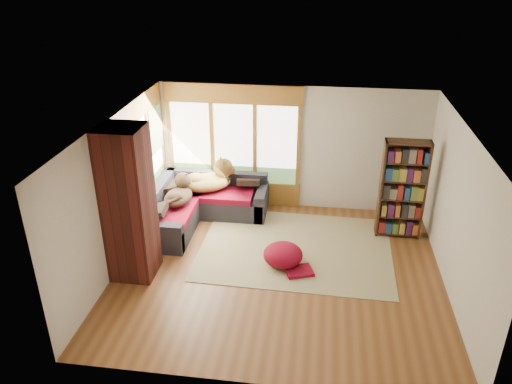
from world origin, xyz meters
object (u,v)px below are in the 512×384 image
(bookshelf, at_px, (402,190))
(pouf, at_px, (283,254))
(brick_chimney, at_px, (129,204))
(dog_brindle, at_px, (179,191))
(sectional_sofa, at_px, (191,203))
(area_rug, at_px, (296,248))
(dog_tan, at_px, (211,176))

(bookshelf, relative_size, pouf, 2.78)
(brick_chimney, distance_m, dog_brindle, 1.80)
(sectional_sofa, bearing_deg, brick_chimney, -102.05)
(area_rug, bearing_deg, sectional_sofa, 157.09)
(area_rug, height_order, dog_brindle, dog_brindle)
(area_rug, bearing_deg, bookshelf, 21.66)
(sectional_sofa, relative_size, pouf, 3.17)
(sectional_sofa, xyz_separation_m, dog_tan, (0.37, 0.25, 0.52))
(sectional_sofa, bearing_deg, pouf, -35.80)
(pouf, xyz_separation_m, dog_brindle, (-2.13, 1.10, 0.56))
(brick_chimney, relative_size, area_rug, 0.75)
(sectional_sofa, height_order, pouf, sectional_sofa)
(pouf, relative_size, dog_tan, 0.60)
(dog_brindle, bearing_deg, pouf, -112.69)
(sectional_sofa, height_order, dog_brindle, dog_brindle)
(brick_chimney, distance_m, area_rug, 3.15)
(pouf, height_order, dog_brindle, dog_brindle)
(brick_chimney, relative_size, sectional_sofa, 1.18)
(brick_chimney, height_order, dog_brindle, brick_chimney)
(pouf, distance_m, dog_tan, 2.45)
(sectional_sofa, bearing_deg, dog_brindle, -108.31)
(pouf, bearing_deg, dog_brindle, 152.75)
(dog_tan, bearing_deg, dog_brindle, -152.41)
(dog_tan, relative_size, dog_brindle, 1.35)
(brick_chimney, height_order, area_rug, brick_chimney)
(bookshelf, height_order, dog_brindle, bookshelf)
(area_rug, bearing_deg, dog_tan, 147.22)
(sectional_sofa, relative_size, dog_tan, 1.90)
(brick_chimney, distance_m, bookshelf, 4.92)
(sectional_sofa, distance_m, pouf, 2.49)
(pouf, bearing_deg, dog_tan, 133.80)
(brick_chimney, relative_size, bookshelf, 1.35)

